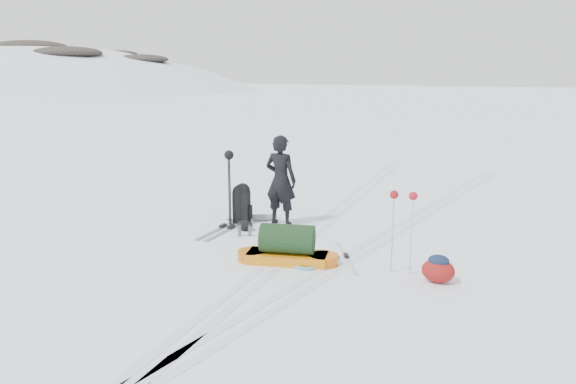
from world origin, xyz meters
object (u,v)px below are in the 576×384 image
object	(u,v)px
skier	(281,180)
ski_poles_black	(229,164)
pulk_sled	(287,248)
expedition_rucksack	(245,205)

from	to	relation	value
skier	ski_poles_black	xyz separation A→B (m)	(-0.88, -0.50, 0.34)
skier	pulk_sled	world-z (taller)	skier
pulk_sled	ski_poles_black	world-z (taller)	ski_poles_black
pulk_sled	expedition_rucksack	size ratio (longest dim) A/B	2.13
expedition_rucksack	ski_poles_black	bearing A→B (deg)	-129.71
skier	expedition_rucksack	xyz separation A→B (m)	(-0.72, -0.20, -0.53)
ski_poles_black	expedition_rucksack	bearing A→B (deg)	49.70
expedition_rucksack	ski_poles_black	size ratio (longest dim) A/B	0.53
skier	ski_poles_black	bearing A→B (deg)	32.29
pulk_sled	ski_poles_black	xyz separation A→B (m)	(-1.97, 1.51, 1.00)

